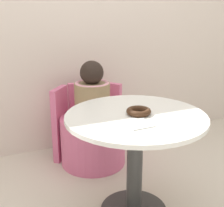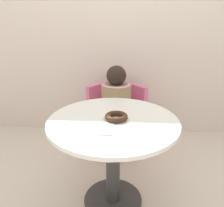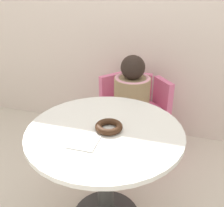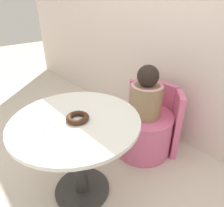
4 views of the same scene
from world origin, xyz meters
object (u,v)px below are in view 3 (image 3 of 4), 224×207
(round_table, at_px, (105,154))
(donut, at_px, (109,127))
(tub_chair, at_px, (130,132))
(child_figure, at_px, (132,89))

(round_table, relative_size, donut, 5.72)
(tub_chair, relative_size, child_figure, 1.14)
(round_table, height_order, tub_chair, round_table)
(child_figure, bearing_deg, donut, -87.31)
(round_table, bearing_deg, tub_chair, 91.04)
(round_table, distance_m, donut, 0.18)
(round_table, xyz_separation_m, child_figure, (-0.01, 0.71, 0.10))
(round_table, relative_size, child_figure, 1.79)
(tub_chair, height_order, child_figure, child_figure)
(round_table, xyz_separation_m, donut, (0.02, 0.00, 0.18))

